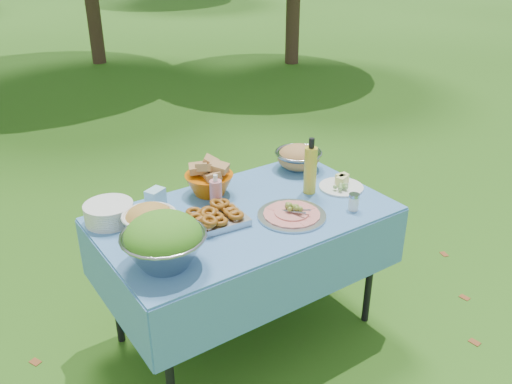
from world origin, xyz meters
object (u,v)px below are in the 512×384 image
at_px(bread_bowl, 209,179).
at_px(oil_bottle, 311,166).
at_px(picnic_table, 246,274).
at_px(plate_stack, 109,213).
at_px(charcuterie_platter, 292,210).
at_px(salad_bowl, 164,241).
at_px(pasta_bowl_steel, 298,157).

bearing_deg(bread_bowl, oil_bottle, -32.41).
relative_size(picnic_table, oil_bottle, 4.66).
relative_size(picnic_table, bread_bowl, 5.57).
bearing_deg(plate_stack, oil_bottle, -16.52).
bearing_deg(charcuterie_platter, bread_bowl, 114.80).
xyz_separation_m(plate_stack, charcuterie_platter, (0.77, -0.47, -0.01)).
bearing_deg(oil_bottle, charcuterie_platter, -146.61).
xyz_separation_m(picnic_table, oil_bottle, (0.42, -0.00, 0.54)).
xyz_separation_m(bread_bowl, oil_bottle, (0.46, -0.29, 0.07)).
distance_m(salad_bowl, oil_bottle, 0.98).
distance_m(bread_bowl, pasta_bowl_steel, 0.61).
xyz_separation_m(salad_bowl, plate_stack, (-0.06, 0.49, -0.07)).
bearing_deg(plate_stack, charcuterie_platter, -31.18).
bearing_deg(picnic_table, oil_bottle, -0.35).
bearing_deg(pasta_bowl_steel, oil_bottle, -117.36).
height_order(plate_stack, charcuterie_platter, plate_stack).
bearing_deg(salad_bowl, plate_stack, 97.07).
distance_m(salad_bowl, bread_bowl, 0.70).
xyz_separation_m(bread_bowl, pasta_bowl_steel, (0.61, -0.01, -0.01)).
xyz_separation_m(pasta_bowl_steel, oil_bottle, (-0.15, -0.29, 0.08)).
distance_m(bread_bowl, charcuterie_platter, 0.50).
xyz_separation_m(pasta_bowl_steel, charcuterie_platter, (-0.40, -0.45, -0.03)).
height_order(plate_stack, pasta_bowl_steel, pasta_bowl_steel).
distance_m(plate_stack, oil_bottle, 1.07).
height_order(charcuterie_platter, oil_bottle, oil_bottle).
bearing_deg(picnic_table, charcuterie_platter, -44.30).
bearing_deg(bread_bowl, charcuterie_platter, -65.20).
distance_m(salad_bowl, charcuterie_platter, 0.71).
height_order(pasta_bowl_steel, oil_bottle, oil_bottle).
distance_m(bread_bowl, oil_bottle, 0.55).
xyz_separation_m(salad_bowl, pasta_bowl_steel, (1.11, 0.48, -0.05)).
distance_m(picnic_table, salad_bowl, 0.76).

